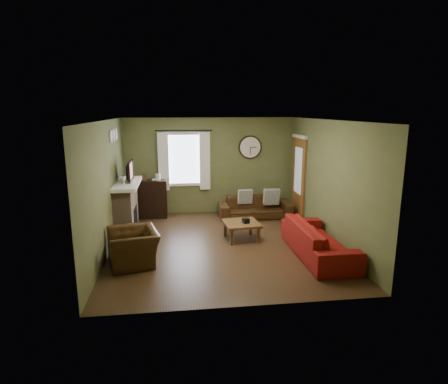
{
  "coord_description": "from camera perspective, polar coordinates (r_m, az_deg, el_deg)",
  "views": [
    {
      "loc": [
        -0.92,
        -7.48,
        2.81
      ],
      "look_at": [
        0.1,
        0.4,
        1.05
      ],
      "focal_mm": 30.0,
      "sensor_mm": 36.0,
      "label": 1
    }
  ],
  "objects": [
    {
      "name": "ceiling",
      "position": [
        7.54,
        -0.37,
        10.89
      ],
      "size": [
        4.6,
        5.2,
        0.0
      ],
      "primitive_type": "cube",
      "color": "white",
      "rests_on": "ground"
    },
    {
      "name": "door",
      "position": [
        10.02,
        11.32,
        2.12
      ],
      "size": [
        0.05,
        0.9,
        2.1
      ],
      "primitive_type": "cube",
      "color": "brown",
      "rests_on": "floor"
    },
    {
      "name": "floor",
      "position": [
        8.05,
        -0.34,
        -7.96
      ],
      "size": [
        4.6,
        5.2,
        0.0
      ],
      "primitive_type": "cube",
      "color": "#3D2817",
      "rests_on": "ground"
    },
    {
      "name": "armchair",
      "position": [
        7.19,
        -13.63,
        -8.15
      ],
      "size": [
        1.07,
        1.16,
        0.64
      ],
      "primitive_type": "imported",
      "rotation": [
        0.0,
        0.0,
        -1.33
      ],
      "color": "#321E0D",
      "rests_on": "floor"
    },
    {
      "name": "wall_back",
      "position": [
        10.24,
        -2.15,
        3.99
      ],
      "size": [
        4.6,
        0.0,
        2.6
      ],
      "primitive_type": "cube",
      "color": "#5B6237",
      "rests_on": "ground"
    },
    {
      "name": "curtain_rod",
      "position": [
        9.98,
        -6.19,
        9.31
      ],
      "size": [
        0.03,
        0.03,
        1.5
      ],
      "primitive_type": "cylinder",
      "color": "black",
      "rests_on": "wall_back"
    },
    {
      "name": "wall_clock",
      "position": [
        10.29,
        4.01,
        6.82
      ],
      "size": [
        0.64,
        0.06,
        0.64
      ],
      "primitive_type": null,
      "color": "white",
      "rests_on": "wall_back"
    },
    {
      "name": "wine_glass_a",
      "position": [
        8.35,
        -15.03,
        1.52
      ],
      "size": [
        0.07,
        0.07,
        0.21
      ],
      "primitive_type": null,
      "color": "white",
      "rests_on": "mantel"
    },
    {
      "name": "mantel",
      "position": [
        8.87,
        -14.69,
        1.22
      ],
      "size": [
        0.58,
        1.6,
        0.08
      ],
      "primitive_type": "cube",
      "color": "white",
      "rests_on": "fireplace"
    },
    {
      "name": "coffee_table",
      "position": [
        8.28,
        2.66,
        -5.93
      ],
      "size": [
        0.81,
        0.81,
        0.39
      ],
      "primitive_type": null,
      "rotation": [
        0.0,
        0.0,
        0.1
      ],
      "color": "brown",
      "rests_on": "floor"
    },
    {
      "name": "medallion_right",
      "position": [
        9.1,
        -16.14,
        8.47
      ],
      "size": [
        0.28,
        0.28,
        0.03
      ],
      "primitive_type": "cylinder",
      "color": "white",
      "rests_on": "wall_left"
    },
    {
      "name": "pillow_right",
      "position": [
        9.92,
        3.26,
        -0.71
      ],
      "size": [
        0.39,
        0.14,
        0.38
      ],
      "primitive_type": "cube",
      "rotation": [
        0.0,
        0.0,
        0.07
      ],
      "color": "gray",
      "rests_on": "sofa_brown"
    },
    {
      "name": "wall_right",
      "position": [
        8.29,
        15.64,
        1.52
      ],
      "size": [
        0.0,
        5.2,
        2.6
      ],
      "primitive_type": "cube",
      "color": "#5B6237",
      "rests_on": "ground"
    },
    {
      "name": "medallion_left",
      "position": [
        8.41,
        -16.83,
        8.14
      ],
      "size": [
        0.28,
        0.28,
        0.03
      ],
      "primitive_type": "cylinder",
      "color": "white",
      "rests_on": "wall_left"
    },
    {
      "name": "fireplace",
      "position": [
        9.0,
        -14.68,
        -2.48
      ],
      "size": [
        0.4,
        1.4,
        1.1
      ],
      "primitive_type": "cube",
      "color": "#997A5D",
      "rests_on": "floor"
    },
    {
      "name": "wall_left",
      "position": [
        7.76,
        -17.47,
        0.68
      ],
      "size": [
        0.0,
        5.2,
        2.6
      ],
      "primitive_type": "cube",
      "color": "#5B6237",
      "rests_on": "ground"
    },
    {
      "name": "tissue_box",
      "position": [
        8.17,
        3.33,
        -4.7
      ],
      "size": [
        0.16,
        0.16,
        0.1
      ],
      "primitive_type": "cube",
      "rotation": [
        0.0,
        0.0,
        0.27
      ],
      "color": "black",
      "rests_on": "coffee_table"
    },
    {
      "name": "wine_glass_b",
      "position": [
        8.44,
        -14.94,
        1.58
      ],
      "size": [
        0.07,
        0.07,
        0.19
      ],
      "primitive_type": null,
      "color": "white",
      "rests_on": "mantel"
    },
    {
      "name": "bookshelf",
      "position": [
        10.04,
        -11.08,
        -1.06
      ],
      "size": [
        0.84,
        0.36,
        1.0
      ],
      "primitive_type": null,
      "color": "black",
      "rests_on": "floor"
    },
    {
      "name": "tv",
      "position": [
        8.97,
        -14.52,
        2.74
      ],
      "size": [
        0.08,
        0.6,
        0.35
      ],
      "primitive_type": "imported",
      "rotation": [
        0.0,
        0.0,
        1.57
      ],
      "color": "black",
      "rests_on": "mantel"
    },
    {
      "name": "wall_front",
      "position": [
        5.19,
        3.18,
        -4.43
      ],
      "size": [
        4.6,
        0.0,
        2.6
      ],
      "primitive_type": "cube",
      "color": "#5B6237",
      "rests_on": "ground"
    },
    {
      "name": "curtain_right",
      "position": [
        10.09,
        -2.94,
        4.72
      ],
      "size": [
        0.28,
        0.04,
        1.55
      ],
      "primitive_type": "cube",
      "color": "white",
      "rests_on": "wall_back"
    },
    {
      "name": "pillow_left",
      "position": [
        9.96,
        7.24,
        -0.73
      ],
      "size": [
        0.42,
        0.13,
        0.42
      ],
      "primitive_type": "cube",
      "rotation": [
        0.0,
        0.0,
        -0.01
      ],
      "color": "gray",
      "rests_on": "sofa_brown"
    },
    {
      "name": "firebox",
      "position": [
        9.04,
        -13.39,
        -3.98
      ],
      "size": [
        0.04,
        0.6,
        0.55
      ],
      "primitive_type": "cube",
      "color": "black",
      "rests_on": "fireplace"
    },
    {
      "name": "window_pane",
      "position": [
        10.15,
        -6.1,
        5.0
      ],
      "size": [
        1.0,
        0.02,
        1.3
      ],
      "primitive_type": null,
      "color": "silver",
      "rests_on": "wall_back"
    },
    {
      "name": "sofa_red",
      "position": [
        7.58,
        14.16,
        -7.07
      ],
      "size": [
        0.86,
        2.2,
        0.64
      ],
      "primitive_type": "imported",
      "rotation": [
        0.0,
        0.0,
        1.57
      ],
      "color": "maroon",
      "rests_on": "floor"
    },
    {
      "name": "sofa_brown",
      "position": [
        9.97,
        4.71,
        -2.27
      ],
      "size": [
        1.91,
        0.75,
        0.56
      ],
      "primitive_type": "imported",
      "color": "#321E0D",
      "rests_on": "floor"
    },
    {
      "name": "tv_screen",
      "position": [
        8.96,
        -14.04,
        3.12
      ],
      "size": [
        0.02,
        0.62,
        0.36
      ],
      "primitive_type": "cube",
      "color": "#994C3F",
      "rests_on": "mantel"
    },
    {
      "name": "medallion_mid",
      "position": [
        8.76,
        -16.47,
        8.31
      ],
      "size": [
        0.28,
        0.28,
        0.03
      ],
      "primitive_type": "cylinder",
      "color": "white",
      "rests_on": "wall_left"
    },
    {
      "name": "curtain_left",
      "position": [
        10.06,
        -9.22,
        4.55
      ],
      "size": [
        0.28,
        0.04,
        1.55
      ],
      "primitive_type": "cube",
      "color": "white",
      "rests_on": "wall_back"
    },
    {
      "name": "book",
      "position": [
        9.99,
        -10.89,
        1.59
      ],
      "size": [
        0.17,
        0.23,
        0.02
      ],
      "primitive_type": "imported",
      "rotation": [
        0.0,
        0.0,
        -0.04
      ],
      "color": "brown",
      "rests_on": "bookshelf"
    }
  ]
}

